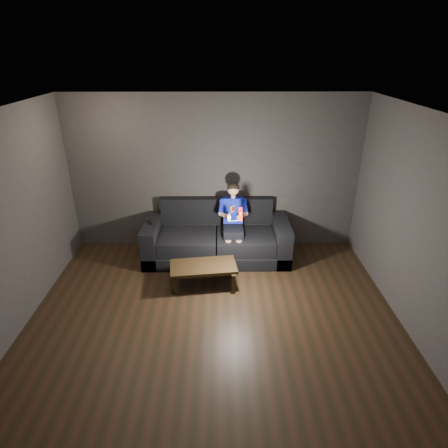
{
  "coord_description": "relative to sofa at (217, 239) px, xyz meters",
  "views": [
    {
      "loc": [
        0.09,
        -3.69,
        3.33
      ],
      "look_at": [
        0.15,
        1.55,
        0.85
      ],
      "focal_mm": 30.0,
      "sensor_mm": 36.0,
      "label": 1
    }
  ],
  "objects": [
    {
      "name": "back_wall",
      "position": [
        -0.03,
        0.43,
        1.04
      ],
      "size": [
        5.0,
        0.04,
        2.7
      ],
      "primitive_type": "cube",
      "color": "#3A3533",
      "rests_on": "ground"
    },
    {
      "name": "wii_remote_black",
      "position": [
        -1.11,
        -0.09,
        0.37
      ],
      "size": [
        0.08,
        0.15,
        0.03
      ],
      "color": "black",
      "rests_on": "sofa"
    },
    {
      "name": "child",
      "position": [
        0.28,
        -0.07,
        0.48
      ],
      "size": [
        0.49,
        0.6,
        1.2
      ],
      "color": "black",
      "rests_on": "sofa"
    },
    {
      "name": "right_wall",
      "position": [
        2.47,
        -2.07,
        1.04
      ],
      "size": [
        0.04,
        5.0,
        2.7
      ],
      "primitive_type": "cube",
      "color": "#3A3533",
      "rests_on": "ground"
    },
    {
      "name": "nunchuk_white",
      "position": [
        0.2,
        -0.53,
        0.66
      ],
      "size": [
        0.07,
        0.09,
        0.14
      ],
      "color": "white",
      "rests_on": "child"
    },
    {
      "name": "floor",
      "position": [
        -0.03,
        -2.07,
        -0.31
      ],
      "size": [
        5.0,
        5.0,
        0.0
      ],
      "primitive_type": "plane",
      "color": "black",
      "rests_on": "ground"
    },
    {
      "name": "coffee_table",
      "position": [
        -0.2,
        -0.94,
        0.0
      ],
      "size": [
        1.04,
        0.61,
        0.36
      ],
      "color": "black",
      "rests_on": "floor"
    },
    {
      "name": "wii_remote_red",
      "position": [
        0.37,
        -0.53,
        0.71
      ],
      "size": [
        0.06,
        0.09,
        0.22
      ],
      "color": "red",
      "rests_on": "child"
    },
    {
      "name": "ceiling",
      "position": [
        -0.03,
        -2.07,
        2.39
      ],
      "size": [
        5.0,
        5.0,
        0.02
      ],
      "primitive_type": "cube",
      "color": "silver",
      "rests_on": "back_wall"
    },
    {
      "name": "sofa",
      "position": [
        0.0,
        0.0,
        0.0
      ],
      "size": [
        2.46,
        1.06,
        0.95
      ],
      "color": "black",
      "rests_on": "floor"
    }
  ]
}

